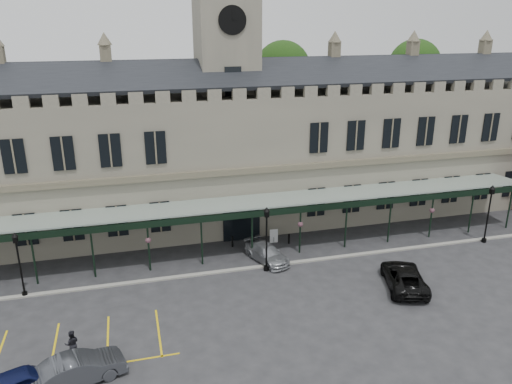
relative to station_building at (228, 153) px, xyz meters
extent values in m
plane|color=#27282A|center=(0.00, -15.91, -6.47)|extent=(140.00, 140.00, 0.00)
cube|color=#696558|center=(0.00, 0.09, -0.47)|extent=(60.00, 10.00, 12.00)
cube|color=brown|center=(0.00, -5.09, -0.27)|extent=(60.00, 0.35, 0.50)
cube|color=black|center=(0.00, -2.41, 7.33)|extent=(60.00, 4.77, 2.20)
cube|color=black|center=(0.00, 2.59, 7.33)|extent=(60.00, 4.77, 2.20)
cube|color=black|center=(0.00, -5.01, -4.57)|extent=(3.20, 0.18, 3.80)
cube|color=#696558|center=(0.00, 0.09, 4.53)|extent=(5.00, 5.00, 22.00)
cylinder|color=silver|center=(0.00, -2.47, 11.53)|extent=(2.20, 0.12, 2.20)
cylinder|color=black|center=(0.00, -2.54, 11.53)|extent=(2.30, 0.04, 2.30)
cube|color=black|center=(0.00, -2.47, 6.53)|extent=(1.40, 0.12, 2.80)
cube|color=#8C9E93|center=(0.00, -6.91, -2.37)|extent=(50.00, 4.00, 0.40)
cube|color=black|center=(0.00, -8.91, -2.62)|extent=(50.00, 0.18, 0.50)
cube|color=gray|center=(0.00, -10.41, -6.41)|extent=(60.00, 0.40, 0.12)
cylinder|color=#332314|center=(8.00, 9.09, -0.47)|extent=(0.70, 0.70, 12.00)
sphere|color=black|center=(8.00, 9.09, 6.53)|extent=(6.00, 6.00, 6.00)
cylinder|color=#332314|center=(24.00, 9.09, -0.47)|extent=(0.70, 0.70, 12.00)
sphere|color=black|center=(24.00, 9.09, 6.53)|extent=(6.00, 6.00, 6.00)
cylinder|color=black|center=(-16.60, -10.32, -6.31)|extent=(0.37, 0.37, 0.31)
cylinder|color=black|center=(-16.60, -10.32, -4.41)|extent=(0.12, 0.12, 4.12)
cube|color=black|center=(-16.60, -10.32, -2.20)|extent=(0.29, 0.29, 0.41)
cone|color=black|center=(-16.60, -10.32, -1.83)|extent=(0.45, 0.45, 0.31)
cylinder|color=black|center=(0.53, -10.98, -6.30)|extent=(0.40, 0.40, 0.33)
cylinder|color=black|center=(0.53, -10.98, -4.24)|extent=(0.13, 0.13, 4.45)
cube|color=black|center=(0.53, -10.98, -1.85)|extent=(0.31, 0.31, 0.44)
cone|color=black|center=(0.53, -10.98, -1.47)|extent=(0.49, 0.49, 0.33)
cylinder|color=black|center=(19.96, -10.84, -6.30)|extent=(0.40, 0.40, 0.33)
cylinder|color=black|center=(19.96, -10.84, -4.25)|extent=(0.13, 0.13, 4.44)
cube|color=black|center=(19.96, -10.84, -1.86)|extent=(0.31, 0.31, 0.44)
cone|color=black|center=(19.96, -10.84, -1.48)|extent=(0.49, 0.49, 0.33)
cube|color=#DD4F07|center=(10.69, -13.52, -6.45)|extent=(0.37, 0.37, 0.04)
cone|color=#DD4F07|center=(10.69, -13.52, -6.12)|extent=(0.43, 0.43, 0.69)
cylinder|color=silver|center=(10.69, -13.52, -6.02)|extent=(0.29, 0.29, 0.10)
cylinder|color=black|center=(2.51, -6.34, -6.21)|extent=(0.06, 0.06, 0.51)
cube|color=silver|center=(2.51, -6.34, -5.86)|extent=(0.71, 0.07, 1.22)
cylinder|color=black|center=(-1.08, -6.26, -5.99)|extent=(0.17, 0.17, 0.96)
cylinder|color=black|center=(3.70, -6.84, -6.03)|extent=(0.16, 0.16, 0.88)
imported|color=#0D133C|center=(-15.00, -20.77, -5.66)|extent=(5.12, 3.57, 1.62)
imported|color=#37393E|center=(-12.34, -20.33, -5.68)|extent=(5.08, 2.94, 1.58)
imported|color=gray|center=(1.00, -9.48, -5.82)|extent=(3.22, 4.84, 1.30)
imported|color=black|center=(9.33, -15.81, -5.70)|extent=(4.03, 6.00, 1.53)
imported|color=black|center=(-12.84, -18.01, -5.64)|extent=(0.85, 0.69, 1.65)
camera|label=1|loc=(-8.86, -43.52, 11.62)|focal=35.00mm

